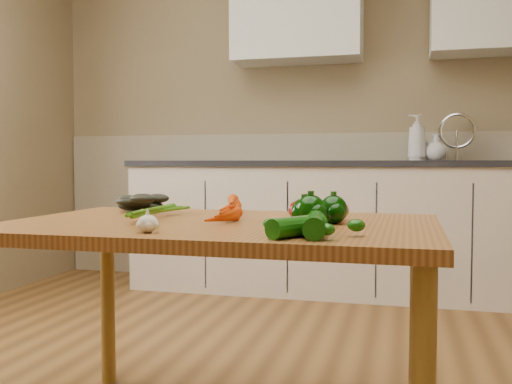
{
  "coord_description": "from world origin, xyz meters",
  "views": [
    {
      "loc": [
        0.64,
        -1.69,
        0.89
      ],
      "look_at": [
        0.14,
        0.23,
        0.78
      ],
      "focal_mm": 40.0,
      "sensor_mm": 36.0,
      "label": 1
    }
  ],
  "objects_px": {
    "table": "(220,247)",
    "soap_bottle_a": "(417,137)",
    "tomato_c": "(338,210)",
    "soap_bottle_c": "(436,148)",
    "pepper_c": "(311,211)",
    "tomato_a": "(299,210)",
    "zucchini_a": "(315,225)",
    "pepper_a": "(304,212)",
    "tomato_b": "(329,209)",
    "pepper_b": "(333,210)",
    "zucchini_b": "(297,226)",
    "garlic_bulb": "(148,224)",
    "soap_bottle_b": "(433,147)",
    "carrot_bunch": "(204,210)",
    "leafy_greens": "(138,199)"
  },
  "relations": [
    {
      "from": "tomato_b",
      "to": "zucchini_a",
      "type": "bearing_deg",
      "value": -87.59
    },
    {
      "from": "garlic_bulb",
      "to": "pepper_b",
      "type": "bearing_deg",
      "value": 37.76
    },
    {
      "from": "soap_bottle_b",
      "to": "tomato_a",
      "type": "relative_size",
      "value": 2.71
    },
    {
      "from": "soap_bottle_a",
      "to": "soap_bottle_b",
      "type": "xyz_separation_m",
      "value": [
        0.11,
        0.05,
        -0.06
      ]
    },
    {
      "from": "table",
      "to": "soap_bottle_c",
      "type": "xyz_separation_m",
      "value": [
        0.75,
        2.28,
        0.36
      ]
    },
    {
      "from": "soap_bottle_c",
      "to": "pepper_b",
      "type": "height_order",
      "value": "soap_bottle_c"
    },
    {
      "from": "tomato_a",
      "to": "soap_bottle_c",
      "type": "bearing_deg",
      "value": 76.27
    },
    {
      "from": "soap_bottle_b",
      "to": "pepper_b",
      "type": "distance_m",
      "value": 2.34
    },
    {
      "from": "pepper_c",
      "to": "tomato_b",
      "type": "xyz_separation_m",
      "value": [
        0.02,
        0.23,
        -0.01
      ]
    },
    {
      "from": "leafy_greens",
      "to": "garlic_bulb",
      "type": "bearing_deg",
      "value": -61.66
    },
    {
      "from": "table",
      "to": "pepper_b",
      "type": "height_order",
      "value": "pepper_b"
    },
    {
      "from": "tomato_b",
      "to": "tomato_c",
      "type": "distance_m",
      "value": 0.04
    },
    {
      "from": "soap_bottle_c",
      "to": "carrot_bunch",
      "type": "bearing_deg",
      "value": -32.52
    },
    {
      "from": "table",
      "to": "zucchini_b",
      "type": "bearing_deg",
      "value": -44.39
    },
    {
      "from": "soap_bottle_c",
      "to": "tomato_a",
      "type": "bearing_deg",
      "value": -26.51
    },
    {
      "from": "carrot_bunch",
      "to": "tomato_c",
      "type": "bearing_deg",
      "value": 15.74
    },
    {
      "from": "table",
      "to": "soap_bottle_a",
      "type": "bearing_deg",
      "value": 74.86
    },
    {
      "from": "zucchini_a",
      "to": "tomato_a",
      "type": "bearing_deg",
      "value": 106.01
    },
    {
      "from": "pepper_b",
      "to": "pepper_c",
      "type": "relative_size",
      "value": 0.93
    },
    {
      "from": "soap_bottle_b",
      "to": "carrot_bunch",
      "type": "relative_size",
      "value": 0.74
    },
    {
      "from": "tomato_c",
      "to": "soap_bottle_a",
      "type": "bearing_deg",
      "value": 82.56
    },
    {
      "from": "garlic_bulb",
      "to": "pepper_a",
      "type": "bearing_deg",
      "value": 36.23
    },
    {
      "from": "garlic_bulb",
      "to": "tomato_a",
      "type": "distance_m",
      "value": 0.54
    },
    {
      "from": "soap_bottle_c",
      "to": "garlic_bulb",
      "type": "bearing_deg",
      "value": -30.93
    },
    {
      "from": "soap_bottle_c",
      "to": "zucchini_b",
      "type": "height_order",
      "value": "soap_bottle_c"
    },
    {
      "from": "table",
      "to": "zucchini_a",
      "type": "bearing_deg",
      "value": -38.14
    },
    {
      "from": "soap_bottle_c",
      "to": "zucchini_a",
      "type": "xyz_separation_m",
      "value": [
        -0.42,
        -2.55,
        -0.25
      ]
    },
    {
      "from": "soap_bottle_a",
      "to": "tomato_a",
      "type": "xyz_separation_m",
      "value": [
        -0.4,
        -2.16,
        -0.32
      ]
    },
    {
      "from": "pepper_b",
      "to": "zucchini_b",
      "type": "distance_m",
      "value": 0.33
    },
    {
      "from": "tomato_b",
      "to": "tomato_a",
      "type": "bearing_deg",
      "value": -159.11
    },
    {
      "from": "zucchini_b",
      "to": "soap_bottle_b",
      "type": "bearing_deg",
      "value": 80.47
    },
    {
      "from": "pepper_b",
      "to": "tomato_b",
      "type": "bearing_deg",
      "value": 102.79
    },
    {
      "from": "soap_bottle_a",
      "to": "tomato_b",
      "type": "bearing_deg",
      "value": -2.99
    },
    {
      "from": "table",
      "to": "garlic_bulb",
      "type": "relative_size",
      "value": 23.93
    },
    {
      "from": "soap_bottle_b",
      "to": "pepper_b",
      "type": "xyz_separation_m",
      "value": [
        -0.39,
        -2.3,
        -0.24
      ]
    },
    {
      "from": "pepper_c",
      "to": "pepper_a",
      "type": "bearing_deg",
      "value": 126.0
    },
    {
      "from": "soap_bottle_c",
      "to": "pepper_b",
      "type": "distance_m",
      "value": 2.3
    },
    {
      "from": "soap_bottle_c",
      "to": "pepper_a",
      "type": "xyz_separation_m",
      "value": [
        -0.48,
        -2.32,
        -0.24
      ]
    },
    {
      "from": "soap_bottle_c",
      "to": "tomato_a",
      "type": "height_order",
      "value": "soap_bottle_c"
    },
    {
      "from": "leafy_greens",
      "to": "pepper_b",
      "type": "relative_size",
      "value": 2.24
    },
    {
      "from": "leafy_greens",
      "to": "zucchini_a",
      "type": "relative_size",
      "value": 0.92
    },
    {
      "from": "soap_bottle_a",
      "to": "soap_bottle_c",
      "type": "height_order",
      "value": "soap_bottle_a"
    },
    {
      "from": "soap_bottle_c",
      "to": "pepper_c",
      "type": "bearing_deg",
      "value": -23.77
    },
    {
      "from": "pepper_a",
      "to": "tomato_a",
      "type": "height_order",
      "value": "pepper_a"
    },
    {
      "from": "tomato_a",
      "to": "zucchini_a",
      "type": "height_order",
      "value": "tomato_a"
    },
    {
      "from": "soap_bottle_c",
      "to": "leafy_greens",
      "type": "xyz_separation_m",
      "value": [
        -1.16,
        -2.02,
        -0.23
      ]
    },
    {
      "from": "tomato_c",
      "to": "pepper_a",
      "type": "bearing_deg",
      "value": -114.41
    },
    {
      "from": "tomato_b",
      "to": "zucchini_b",
      "type": "relative_size",
      "value": 0.4
    },
    {
      "from": "pepper_a",
      "to": "zucchini_a",
      "type": "height_order",
      "value": "pepper_a"
    },
    {
      "from": "garlic_bulb",
      "to": "tomato_b",
      "type": "bearing_deg",
      "value": 48.39
    }
  ]
}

